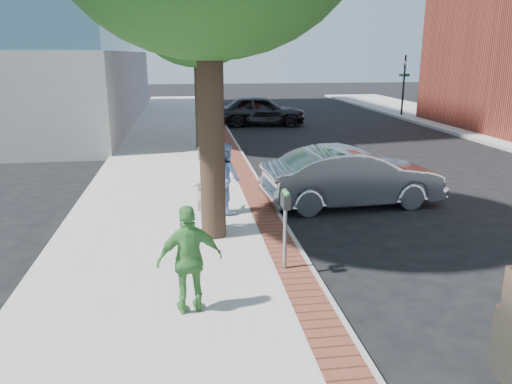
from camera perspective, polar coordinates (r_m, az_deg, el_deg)
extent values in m
plane|color=black|center=(9.09, -0.22, -9.80)|extent=(120.00, 120.00, 0.00)
cube|color=#9E9991|center=(16.59, -9.20, 2.04)|extent=(5.00, 60.00, 0.15)
cube|color=brown|center=(16.67, -1.63, 2.58)|extent=(0.60, 60.00, 0.01)
cube|color=gray|center=(16.73, -0.44, 2.36)|extent=(0.10, 60.00, 0.15)
cylinder|color=black|center=(30.27, -4.37, 11.73)|extent=(0.12, 0.12, 3.80)
imported|color=black|center=(30.22, -4.41, 13.81)|extent=(0.18, 0.15, 0.90)
cube|color=#1E7238|center=(30.23, -4.40, 13.06)|extent=(0.70, 0.03, 0.18)
cylinder|color=black|center=(33.14, 16.50, 11.48)|extent=(0.12, 0.12, 3.80)
imported|color=black|center=(33.09, 16.65, 13.38)|extent=(0.18, 0.15, 0.90)
cube|color=#1E7238|center=(33.10, 16.60, 12.69)|extent=(0.70, 0.03, 0.18)
cylinder|color=black|center=(10.17, -5.09, 6.76)|extent=(0.52, 0.52, 4.40)
cylinder|color=black|center=(20.23, -6.43, 10.30)|extent=(0.40, 0.40, 3.85)
ellipsoid|color=#144717|center=(20.20, -6.72, 19.50)|extent=(4.80, 4.80, 3.94)
cylinder|color=gray|center=(8.89, 3.33, -5.34)|extent=(0.07, 0.07, 1.15)
cube|color=#2D3030|center=(8.59, 3.52, -1.22)|extent=(0.12, 0.14, 0.24)
cube|color=#2D3030|center=(8.76, 3.28, -0.88)|extent=(0.12, 0.14, 0.24)
sphere|color=#3F8C4C|center=(8.54, 3.54, -0.26)|extent=(0.11, 0.11, 0.11)
sphere|color=#3F8C4C|center=(8.71, 3.30, 0.06)|extent=(0.11, 0.11, 0.11)
imported|color=#A2A3A7|center=(10.64, -5.95, 0.31)|extent=(0.51, 0.74, 1.92)
imported|color=#95B1E6|center=(12.04, -3.54, 1.64)|extent=(0.97, 1.04, 1.71)
imported|color=#4A9644|center=(7.44, -7.58, -7.66)|extent=(1.03, 0.57, 1.66)
imported|color=#AFB1B7|center=(13.31, 10.93, 1.70)|extent=(4.79, 1.97, 1.54)
imported|color=black|center=(28.07, 0.55, 9.30)|extent=(5.05, 2.35, 1.67)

